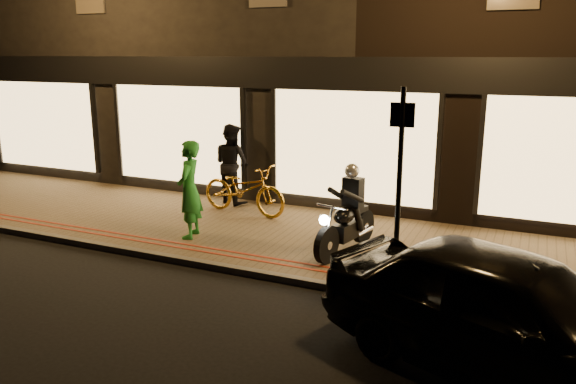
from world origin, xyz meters
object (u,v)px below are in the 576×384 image
at_px(sign_post, 399,178).
at_px(person_green, 189,190).
at_px(motorcycle, 347,219).
at_px(parked_car, 510,315).
at_px(bicycle_gold, 244,189).

bearing_deg(sign_post, person_green, 170.66).
bearing_deg(motorcycle, parked_car, -33.82).
relative_size(bicycle_gold, parked_car, 0.48).
distance_m(person_green, parked_car, 6.35).
bearing_deg(bicycle_gold, motorcycle, -109.18).
distance_m(sign_post, bicycle_gold, 4.85).
bearing_deg(bicycle_gold, sign_post, -115.11).
bearing_deg(parked_car, motorcycle, 65.86).
relative_size(sign_post, person_green, 1.60).
height_order(motorcycle, parked_car, motorcycle).
distance_m(motorcycle, parked_car, 4.04).
height_order(bicycle_gold, parked_car, parked_car).
bearing_deg(sign_post, bicycle_gold, 147.61).
xyz_separation_m(motorcycle, sign_post, (1.14, -1.11, 1.06)).
relative_size(motorcycle, sign_post, 0.64).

